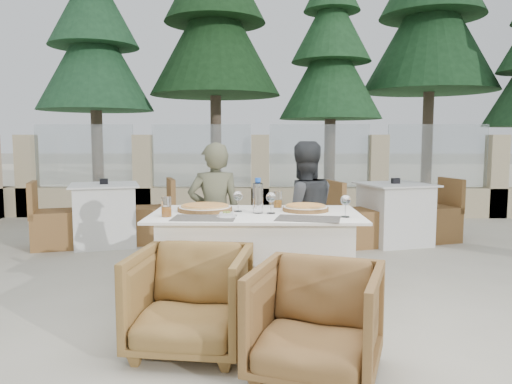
{
  "coord_description": "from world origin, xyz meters",
  "views": [
    {
      "loc": [
        0.03,
        -3.68,
        1.34
      ],
      "look_at": [
        -0.02,
        0.41,
        0.9
      ],
      "focal_mm": 35.0,
      "sensor_mm": 36.0,
      "label": 1
    }
  ],
  "objects_px": {
    "armchair_far_right": "(296,249)",
    "bg_table_b": "(395,214)",
    "dining_table": "(256,262)",
    "olive_dish": "(227,214)",
    "armchair_near_left": "(191,300)",
    "armchair_near_right": "(316,321)",
    "diner_left": "(215,216)",
    "pizza_left": "(205,207)",
    "water_bottle": "(258,196)",
    "pizza_right": "(305,208)",
    "diner_right": "(303,216)",
    "wine_glass_near": "(271,202)",
    "beer_glass_right": "(278,199)",
    "wine_glass_centre": "(238,200)",
    "bg_table_a": "(105,215)",
    "wine_glass_corner": "(346,205)",
    "beer_glass_left": "(166,207)",
    "armchair_far_left": "(221,250)"
  },
  "relations": [
    {
      "from": "armchair_far_right",
      "to": "bg_table_b",
      "type": "xyz_separation_m",
      "value": [
        1.37,
        1.77,
        0.06
      ]
    },
    {
      "from": "armchair_far_right",
      "to": "dining_table",
      "type": "bearing_deg",
      "value": 83.16
    },
    {
      "from": "olive_dish",
      "to": "armchair_near_left",
      "type": "distance_m",
      "value": 0.74
    },
    {
      "from": "armchair_near_left",
      "to": "armchair_near_right",
      "type": "relative_size",
      "value": 1.02
    },
    {
      "from": "armchair_far_right",
      "to": "bg_table_b",
      "type": "relative_size",
      "value": 0.43
    },
    {
      "from": "diner_left",
      "to": "pizza_left",
      "type": "bearing_deg",
      "value": 78.45
    },
    {
      "from": "water_bottle",
      "to": "armchair_near_right",
      "type": "xyz_separation_m",
      "value": [
        0.34,
        -1.09,
        -0.58
      ]
    },
    {
      "from": "pizza_right",
      "to": "water_bottle",
      "type": "distance_m",
      "value": 0.41
    },
    {
      "from": "diner_right",
      "to": "armchair_near_right",
      "type": "bearing_deg",
      "value": 74.43
    },
    {
      "from": "armchair_near_left",
      "to": "diner_left",
      "type": "distance_m",
      "value": 1.39
    },
    {
      "from": "olive_dish",
      "to": "diner_left",
      "type": "bearing_deg",
      "value": 101.5
    },
    {
      "from": "wine_glass_near",
      "to": "olive_dish",
      "type": "xyz_separation_m",
      "value": [
        -0.33,
        -0.18,
        -0.07
      ]
    },
    {
      "from": "pizza_left",
      "to": "pizza_right",
      "type": "distance_m",
      "value": 0.8
    },
    {
      "from": "pizza_left",
      "to": "bg_table_b",
      "type": "distance_m",
      "value": 3.24
    },
    {
      "from": "beer_glass_right",
      "to": "bg_table_b",
      "type": "xyz_separation_m",
      "value": [
        1.56,
        2.21,
        -0.45
      ]
    },
    {
      "from": "wine_glass_centre",
      "to": "armchair_near_left",
      "type": "distance_m",
      "value": 1.01
    },
    {
      "from": "wine_glass_centre",
      "to": "diner_left",
      "type": "relative_size",
      "value": 0.14
    },
    {
      "from": "pizza_right",
      "to": "diner_right",
      "type": "bearing_deg",
      "value": 87.68
    },
    {
      "from": "wine_glass_centre",
      "to": "diner_right",
      "type": "relative_size",
      "value": 0.14
    },
    {
      "from": "dining_table",
      "to": "armchair_near_right",
      "type": "bearing_deg",
      "value": -72.03
    },
    {
      "from": "water_bottle",
      "to": "bg_table_a",
      "type": "bearing_deg",
      "value": 129.2
    },
    {
      "from": "dining_table",
      "to": "wine_glass_corner",
      "type": "height_order",
      "value": "wine_glass_corner"
    },
    {
      "from": "wine_glass_centre",
      "to": "diner_right",
      "type": "distance_m",
      "value": 0.78
    },
    {
      "from": "water_bottle",
      "to": "beer_glass_right",
      "type": "distance_m",
      "value": 0.35
    },
    {
      "from": "pizza_left",
      "to": "bg_table_b",
      "type": "relative_size",
      "value": 0.26
    },
    {
      "from": "pizza_left",
      "to": "pizza_right",
      "type": "relative_size",
      "value": 1.19
    },
    {
      "from": "armchair_far_right",
      "to": "diner_right",
      "type": "height_order",
      "value": "diner_right"
    },
    {
      "from": "bg_table_a",
      "to": "bg_table_b",
      "type": "height_order",
      "value": "same"
    },
    {
      "from": "water_bottle",
      "to": "beer_glass_left",
      "type": "bearing_deg",
      "value": -164.61
    },
    {
      "from": "pizza_left",
      "to": "armchair_near_right",
      "type": "distance_m",
      "value": 1.5
    },
    {
      "from": "wine_glass_corner",
      "to": "olive_dish",
      "type": "distance_m",
      "value": 0.87
    },
    {
      "from": "beer_glass_right",
      "to": "diner_right",
      "type": "xyz_separation_m",
      "value": [
        0.23,
        0.27,
        -0.18
      ]
    },
    {
      "from": "armchair_near_left",
      "to": "bg_table_b",
      "type": "xyz_separation_m",
      "value": [
        2.14,
        3.26,
        0.06
      ]
    },
    {
      "from": "armchair_far_right",
      "to": "bg_table_a",
      "type": "relative_size",
      "value": 0.43
    },
    {
      "from": "wine_glass_corner",
      "to": "pizza_right",
      "type": "bearing_deg",
      "value": 129.71
    },
    {
      "from": "armchair_near_left",
      "to": "armchair_far_left",
      "type": "bearing_deg",
      "value": 94.25
    },
    {
      "from": "beer_glass_left",
      "to": "olive_dish",
      "type": "height_order",
      "value": "beer_glass_left"
    },
    {
      "from": "wine_glass_centre",
      "to": "beer_glass_right",
      "type": "height_order",
      "value": "wine_glass_centre"
    },
    {
      "from": "bg_table_a",
      "to": "wine_glass_near",
      "type": "bearing_deg",
      "value": -66.9
    },
    {
      "from": "dining_table",
      "to": "armchair_near_left",
      "type": "distance_m",
      "value": 0.85
    },
    {
      "from": "wine_glass_near",
      "to": "armchair_far_left",
      "type": "xyz_separation_m",
      "value": [
        -0.45,
        0.81,
        -0.56
      ]
    },
    {
      "from": "beer_glass_right",
      "to": "bg_table_a",
      "type": "bearing_deg",
      "value": 135.36
    },
    {
      "from": "pizza_right",
      "to": "beer_glass_left",
      "type": "bearing_deg",
      "value": -163.74
    },
    {
      "from": "pizza_right",
      "to": "bg_table_a",
      "type": "height_order",
      "value": "pizza_right"
    },
    {
      "from": "bg_table_b",
      "to": "pizza_left",
      "type": "bearing_deg",
      "value": -148.45
    },
    {
      "from": "armchair_far_left",
      "to": "diner_right",
      "type": "distance_m",
      "value": 0.85
    },
    {
      "from": "armchair_far_right",
      "to": "diner_right",
      "type": "distance_m",
      "value": 0.37
    },
    {
      "from": "pizza_left",
      "to": "beer_glass_left",
      "type": "bearing_deg",
      "value": -130.13
    },
    {
      "from": "armchair_far_left",
      "to": "wine_glass_corner",
      "type": "bearing_deg",
      "value": 151.56
    },
    {
      "from": "bg_table_b",
      "to": "diner_right",
      "type": "bearing_deg",
      "value": -141.19
    }
  ]
}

